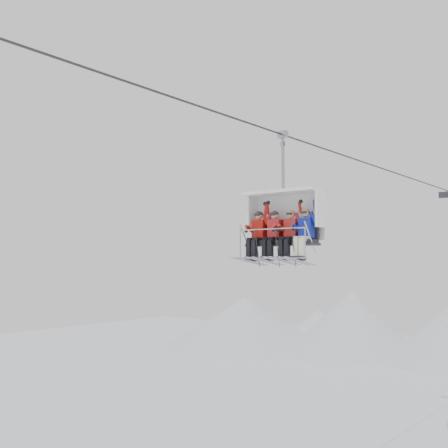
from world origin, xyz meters
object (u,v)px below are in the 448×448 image
Objects in this scene: skier_center_left at (273,233)px; skier_center_right at (290,233)px; skier_far_right at (304,232)px; chairlift_carrier at (286,218)px; skier_far_left at (258,233)px.

skier_center_left is 1.00× the size of skier_center_right.
skier_center_left and skier_far_right have the same top height.
chairlift_carrier is at bearing 137.31° from skier_center_right.
skier_far_left is at bearing 179.92° from skier_far_right.
skier_center_left is 1.00× the size of skier_far_right.
skier_center_right is at bearing -179.82° from skier_far_right.
chairlift_carrier is 1.02m from skier_far_right.
skier_far_right is (1.69, -0.00, -0.01)m from skier_far_left.
skier_center_left is at bearing -130.18° from chairlift_carrier.
skier_center_left is 0.59m from skier_center_right.
skier_center_right is at bearing -0.19° from skier_far_left.
chairlift_carrier reaches higher than skier_center_right.
skier_far_right reaches higher than skier_center_right.
chairlift_carrier is at bearing 19.75° from skier_far_left.
skier_center_left is at bearing -0.22° from skier_far_left.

